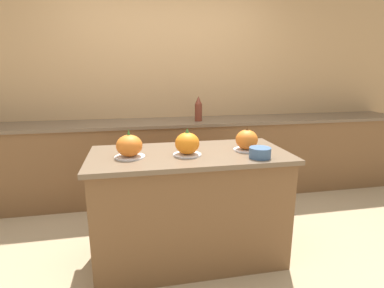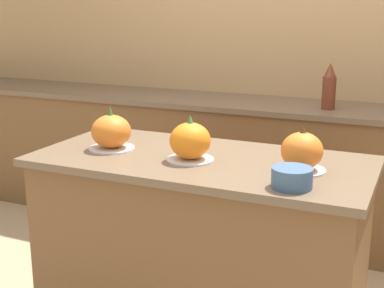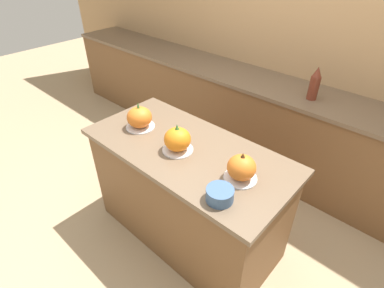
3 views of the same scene
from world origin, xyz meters
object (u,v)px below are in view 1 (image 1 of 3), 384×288
at_px(pumpkin_cake_right, 247,140).
at_px(mixing_bowl, 260,153).
at_px(pumpkin_cake_center, 187,144).
at_px(bottle_tall, 198,109).
at_px(pumpkin_cake_left, 129,146).

bearing_deg(pumpkin_cake_right, mixing_bowl, -85.94).
height_order(pumpkin_cake_center, bottle_tall, bottle_tall).
distance_m(pumpkin_cake_left, bottle_tall, 1.49).
relative_size(pumpkin_cake_left, bottle_tall, 0.75).
distance_m(pumpkin_cake_center, pumpkin_cake_right, 0.48).
height_order(pumpkin_cake_right, mixing_bowl, pumpkin_cake_right).
relative_size(pumpkin_cake_right, mixing_bowl, 1.30).
distance_m(pumpkin_cake_right, bottle_tall, 1.24).
xyz_separation_m(pumpkin_cake_left, bottle_tall, (0.79, 1.26, 0.09)).
xyz_separation_m(pumpkin_cake_left, mixing_bowl, (0.92, -0.20, -0.04)).
bearing_deg(pumpkin_cake_center, pumpkin_cake_right, 5.40).
relative_size(pumpkin_cake_center, pumpkin_cake_right, 1.04).
bearing_deg(bottle_tall, mixing_bowl, -84.78).
relative_size(pumpkin_cake_center, bottle_tall, 0.73).
bearing_deg(pumpkin_cake_left, pumpkin_cake_center, -2.96).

